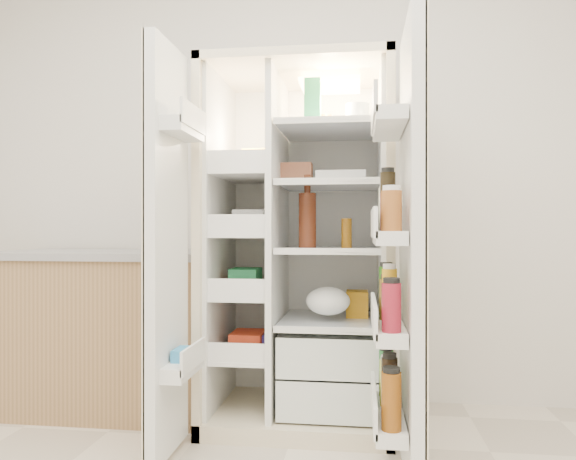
# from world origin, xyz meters

# --- Properties ---
(wall_back) EXTENTS (4.00, 0.02, 2.70)m
(wall_back) POSITION_xyz_m (0.00, 2.00, 1.35)
(wall_back) COLOR silver
(wall_back) RESTS_ON floor
(refrigerator) EXTENTS (0.92, 0.70, 1.80)m
(refrigerator) POSITION_xyz_m (0.03, 1.65, 0.74)
(refrigerator) COLOR beige
(refrigerator) RESTS_ON floor
(freezer_door) EXTENTS (0.15, 0.40, 1.72)m
(freezer_door) POSITION_xyz_m (-0.48, 1.05, 0.89)
(freezer_door) COLOR white
(freezer_door) RESTS_ON floor
(fridge_door) EXTENTS (0.17, 0.58, 1.72)m
(fridge_door) POSITION_xyz_m (0.50, 0.96, 0.87)
(fridge_door) COLOR white
(fridge_door) RESTS_ON floor
(kitchen_counter) EXTENTS (1.19, 0.63, 0.86)m
(kitchen_counter) POSITION_xyz_m (-1.04, 1.66, 0.43)
(kitchen_counter) COLOR #9B764D
(kitchen_counter) RESTS_ON floor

